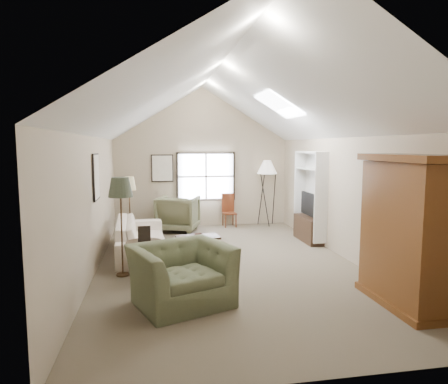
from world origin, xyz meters
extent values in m
cube|color=brown|center=(0.00, 0.00, 0.00)|extent=(5.00, 8.00, 0.01)
cube|color=tan|center=(0.00, 4.00, 1.25)|extent=(5.00, 0.01, 2.50)
cube|color=tan|center=(0.00, -4.00, 1.25)|extent=(5.00, 0.01, 2.50)
cube|color=tan|center=(-2.50, 0.00, 1.25)|extent=(0.01, 8.00, 2.50)
cube|color=tan|center=(2.50, 0.00, 1.25)|extent=(0.01, 8.00, 2.50)
cube|color=black|center=(0.10, 3.96, 1.45)|extent=(1.72, 0.08, 1.42)
cube|color=black|center=(-2.47, 0.30, 1.75)|extent=(0.68, 0.04, 0.88)
cube|color=black|center=(-1.15, 3.97, 1.70)|extent=(0.62, 0.04, 0.78)
cube|color=brown|center=(2.18, -2.40, 1.10)|extent=(0.60, 1.50, 2.20)
cube|color=white|center=(2.34, 1.60, 1.15)|extent=(0.32, 1.30, 2.10)
cube|color=#382316|center=(2.32, 1.60, 0.30)|extent=(0.34, 1.18, 0.60)
cube|color=black|center=(2.32, 1.60, 0.92)|extent=(0.05, 0.90, 0.55)
imported|color=white|center=(-1.68, 1.10, 0.38)|extent=(1.14, 2.65, 0.76)
imported|color=#5D6647|center=(-1.03, -1.79, 0.44)|extent=(1.68, 1.58, 0.88)
imported|color=#5A5E42|center=(-0.76, 3.33, 0.49)|extent=(1.32, 1.34, 0.97)
cube|color=#352615|center=(-0.52, 0.64, 0.23)|extent=(0.93, 0.57, 0.45)
imported|color=#361D16|center=(-0.52, 0.64, 0.48)|extent=(0.23, 0.23, 0.05)
cylinder|color=#392917|center=(-1.58, -0.50, 0.33)|extent=(0.68, 0.68, 0.65)
cube|color=brown|center=(0.75, 3.70, 0.48)|extent=(0.40, 0.40, 0.95)
camera|label=1|loc=(-1.41, -7.51, 2.32)|focal=32.00mm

